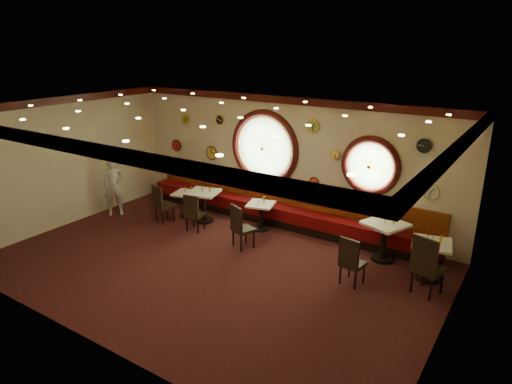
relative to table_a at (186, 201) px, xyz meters
name	(u,v)px	position (x,y,z in m)	size (l,w,h in m)	color
floor	(212,265)	(2.31, -1.83, -0.42)	(9.00, 6.00, 0.00)	#331116
ceiling	(207,112)	(2.31, -1.83, 2.78)	(9.00, 6.00, 0.02)	gold
wall_back	(285,161)	(2.31, 1.17, 1.18)	(9.00, 0.02, 3.20)	beige
wall_front	(79,248)	(2.31, -4.83, 1.18)	(9.00, 0.02, 3.20)	beige
wall_left	(68,161)	(-2.19, -1.83, 1.18)	(0.02, 6.00, 3.20)	beige
wall_right	(450,247)	(6.81, -1.83, 1.18)	(0.02, 6.00, 3.20)	beige
molding_back	(285,100)	(2.31, 1.12, 2.69)	(9.00, 0.10, 0.18)	#390D0A
molding_front	(69,146)	(2.31, -4.78, 2.69)	(9.00, 0.10, 0.18)	#390D0A
molding_left	(61,100)	(-2.14, -1.83, 2.69)	(0.10, 6.00, 0.18)	#390D0A
molding_right	(461,145)	(6.76, -1.83, 2.69)	(0.10, 6.00, 0.18)	#390D0A
banquette_base	(278,220)	(2.31, 0.89, -0.32)	(8.00, 0.55, 0.20)	black
banquette_seat	(279,211)	(2.31, 0.89, -0.07)	(8.00, 0.55, 0.30)	#5C070C
banquette_back	(283,194)	(2.31, 1.11, 0.33)	(8.00, 0.10, 0.55)	#600907
porthole_left_glass	(265,148)	(1.71, 1.17, 1.43)	(1.66, 1.66, 0.02)	#85AD68
porthole_left_frame	(264,148)	(1.71, 1.15, 1.43)	(1.98, 1.98, 0.18)	#390D0A
porthole_left_ring	(264,148)	(1.71, 1.12, 1.43)	(1.61, 1.61, 0.03)	gold
porthole_right_glass	(371,166)	(4.51, 1.17, 1.38)	(1.10, 1.10, 0.02)	#85AD68
porthole_right_frame	(370,166)	(4.51, 1.15, 1.38)	(1.38, 1.38, 0.18)	#390D0A
porthole_right_ring	(370,166)	(4.51, 1.12, 1.38)	(1.09, 1.09, 0.03)	gold
wall_clock_0	(424,146)	(5.61, 1.13, 1.98)	(0.28, 0.28, 0.03)	black
wall_clock_1	(220,120)	(0.31, 1.13, 2.03)	(0.24, 0.24, 0.03)	black
wall_clock_2	(177,146)	(-1.29, 1.13, 1.13)	(0.32, 0.32, 0.03)	red
wall_clock_3	(313,126)	(3.06, 1.13, 2.13)	(0.30, 0.30, 0.03)	#9DB739
wall_clock_4	(212,153)	(0.01, 1.13, 1.08)	(0.36, 0.36, 0.03)	gold
wall_clock_5	(314,182)	(3.16, 1.13, 0.78)	(0.24, 0.24, 0.03)	#E74B1B
wall_clock_6	(186,119)	(-0.89, 1.13, 1.93)	(0.26, 0.26, 0.03)	#A5BE26
wall_clock_7	(335,155)	(3.66, 1.13, 1.53)	(0.22, 0.22, 0.03)	#FBEC53
wall_clock_8	(431,192)	(5.86, 1.13, 1.03)	(0.34, 0.34, 0.03)	silver
table_a	(186,201)	(0.00, 0.00, 0.00)	(0.73, 0.73, 0.67)	black
table_b	(204,203)	(0.62, -0.02, 0.09)	(0.91, 0.91, 0.81)	black
table_c	(261,213)	(2.13, 0.33, 0.01)	(0.77, 0.77, 0.69)	black
table_d	(384,237)	(5.19, 0.39, 0.12)	(1.01, 1.01, 0.85)	black
table_e	(430,256)	(6.21, 0.06, 0.08)	(0.85, 0.85, 0.79)	black
chair_a	(161,202)	(-0.25, -0.66, 0.14)	(0.50, 0.50, 0.61)	black
chair_b	(193,210)	(0.82, -0.66, 0.12)	(0.46, 0.46, 0.59)	black
chair_c	(240,224)	(2.31, -0.81, 0.16)	(0.56, 0.56, 0.63)	black
chair_d	(351,258)	(5.00, -1.00, 0.14)	(0.47, 0.47, 0.61)	black
chair_e	(426,262)	(6.27, -0.59, 0.24)	(0.61, 0.61, 0.72)	black
condiment_a_salt	(185,190)	(-0.07, 0.07, 0.30)	(0.04, 0.04, 0.10)	silver
condiment_b_salt	(203,188)	(0.55, 0.06, 0.45)	(0.04, 0.04, 0.11)	silver
condiment_c_salt	(261,200)	(2.08, 0.42, 0.31)	(0.03, 0.03, 0.09)	silver
condiment_d_salt	(382,219)	(5.09, 0.41, 0.49)	(0.04, 0.04, 0.11)	silver
condiment_a_pepper	(184,191)	(-0.03, -0.02, 0.29)	(0.03, 0.03, 0.09)	silver
condiment_b_pepper	(202,190)	(0.62, -0.06, 0.45)	(0.04, 0.04, 0.11)	silver
condiment_c_pepper	(258,202)	(2.10, 0.26, 0.32)	(0.04, 0.04, 0.11)	#BABBBF
condiment_d_pepper	(385,221)	(5.18, 0.34, 0.48)	(0.03, 0.03, 0.09)	silver
condiment_a_bottle	(191,189)	(0.11, 0.10, 0.33)	(0.05, 0.05, 0.16)	gold
condiment_b_bottle	(210,189)	(0.77, 0.06, 0.46)	(0.04, 0.04, 0.14)	gold
condiment_c_bottle	(264,200)	(2.17, 0.42, 0.34)	(0.05, 0.05, 0.15)	gold
condiment_d_bottle	(395,219)	(5.34, 0.46, 0.51)	(0.05, 0.05, 0.17)	gold
condiment_e_salt	(428,237)	(6.10, 0.14, 0.41)	(0.03, 0.03, 0.09)	silver
condiment_e_pepper	(432,239)	(6.20, 0.09, 0.42)	(0.04, 0.04, 0.11)	silver
condiment_e_bottle	(441,239)	(6.34, 0.12, 0.44)	(0.05, 0.05, 0.15)	yellow
waiter	(114,187)	(-1.69, -0.92, 0.36)	(0.57, 0.37, 1.56)	silver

